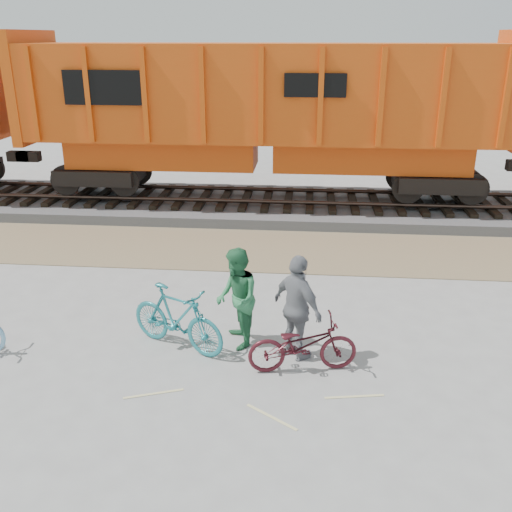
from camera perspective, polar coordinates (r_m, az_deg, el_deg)
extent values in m
plane|color=#9E9E99|center=(9.41, -2.91, -11.16)|extent=(120.00, 120.00, 0.00)
cube|color=#866E53|center=(14.32, 0.11, 0.66)|extent=(120.00, 3.00, 0.02)
cube|color=slate|center=(17.59, 1.12, 5.06)|extent=(120.00, 4.00, 0.30)
cube|color=black|center=(19.11, -18.81, 5.89)|extent=(0.22, 2.60, 0.12)
cube|color=black|center=(17.54, 1.13, 5.72)|extent=(0.22, 2.60, 0.12)
cube|color=black|center=(18.29, 21.97, 4.82)|extent=(0.22, 2.60, 0.12)
cylinder|color=#382821|center=(16.81, 0.95, 5.47)|extent=(120.00, 0.12, 0.12)
cylinder|color=#382821|center=(18.20, 1.30, 6.69)|extent=(120.00, 0.12, 0.12)
cube|color=black|center=(17.40, 0.90, 7.57)|extent=(11.20, 2.20, 0.80)
cube|color=#C1470D|center=(17.22, 0.92, 10.32)|extent=(11.76, 1.65, 0.90)
cube|color=#C1470D|center=(16.98, 0.95, 16.13)|extent=(14.00, 3.00, 2.60)
cube|color=#C1450C|center=(18.76, -21.25, 15.56)|extent=(0.30, 3.06, 3.10)
cube|color=black|center=(16.28, -15.01, 15.95)|extent=(2.20, 0.04, 0.90)
imported|color=teal|center=(9.78, -7.91, -6.17)|extent=(1.93, 1.31, 1.13)
imported|color=#47151C|center=(9.16, 4.68, -8.84)|extent=(1.83, 0.92, 0.92)
imported|color=#2E7949|center=(9.65, -1.93, -4.28)|extent=(0.88, 1.01, 1.76)
imported|color=gray|center=(9.30, 4.18, -5.21)|extent=(1.05, 1.07, 1.80)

